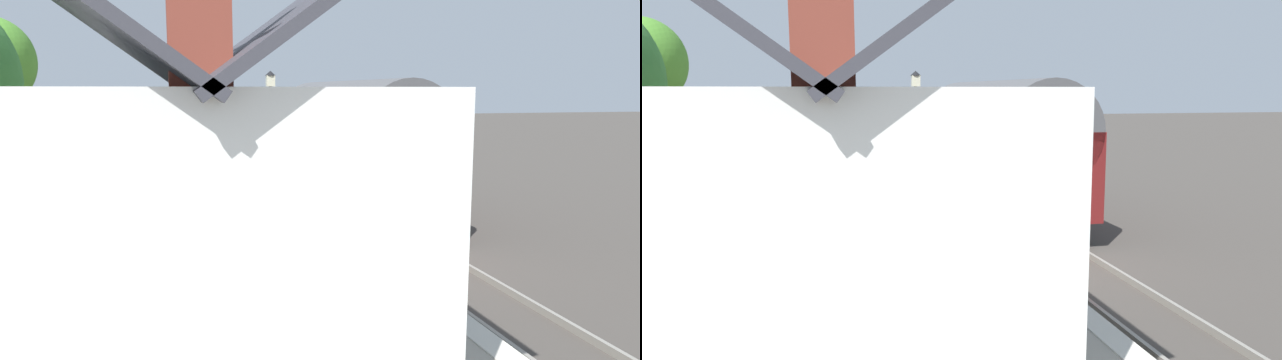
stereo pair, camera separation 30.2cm
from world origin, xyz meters
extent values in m
plane|color=#423D38|center=(0.00, 0.00, 0.00)|extent=(160.00, 160.00, 0.00)
cube|color=#A39B8C|center=(0.00, 3.88, 0.50)|extent=(32.00, 5.77, 0.99)
cube|color=beige|center=(0.00, 1.18, 1.00)|extent=(32.00, 0.36, 0.02)
cube|color=gray|center=(0.00, -1.62, 0.07)|extent=(52.00, 0.08, 0.14)
cube|color=gray|center=(0.00, -0.18, 0.07)|extent=(52.00, 0.08, 0.14)
cube|color=black|center=(5.46, -0.90, 0.35)|extent=(9.26, 2.29, 0.70)
cube|color=maroon|center=(5.46, -0.90, 1.85)|extent=(10.07, 2.70, 2.30)
cylinder|color=#515154|center=(5.46, -0.90, 3.00)|extent=(10.07, 2.65, 2.65)
cube|color=black|center=(5.46, 0.47, 2.14)|extent=(8.56, 0.03, 0.80)
cylinder|color=black|center=(8.48, -0.90, 0.35)|extent=(0.70, 2.16, 0.70)
cylinder|color=black|center=(2.44, -0.90, 0.35)|extent=(0.70, 2.16, 0.70)
cube|color=black|center=(10.51, -0.90, 2.25)|extent=(0.04, 2.16, 0.90)
cylinder|color=#F2EDCC|center=(10.53, -0.90, 1.27)|extent=(0.06, 0.24, 0.24)
cube|color=red|center=(10.57, -0.90, 0.82)|extent=(0.16, 2.56, 0.24)
cube|color=white|center=(-5.31, 4.58, 2.53)|extent=(6.53, 4.26, 3.07)
cube|color=#38383F|center=(-5.31, 3.51, 4.84)|extent=(7.03, 2.39, 1.79)
cube|color=#38383F|center=(-5.31, 5.64, 4.84)|extent=(7.03, 2.39, 1.79)
cube|color=slate|center=(-6.10, 2.43, 2.04)|extent=(0.90, 0.06, 2.10)
cube|color=slate|center=(-7.50, 2.43, 2.69)|extent=(0.80, 0.05, 1.10)
cube|color=slate|center=(-4.70, 2.43, 2.69)|extent=(0.80, 0.05, 1.10)
cube|color=teal|center=(1.42, 3.39, 1.44)|extent=(1.42, 0.46, 0.06)
cube|color=teal|center=(1.42, 3.21, 1.67)|extent=(1.40, 0.17, 0.40)
cube|color=black|center=(0.86, 3.41, 1.21)|extent=(0.08, 0.36, 0.44)
cube|color=black|center=(1.98, 3.36, 1.21)|extent=(0.08, 0.36, 0.44)
cube|color=teal|center=(8.21, 3.55, 1.44)|extent=(1.41, 0.42, 0.06)
cube|color=teal|center=(8.21, 3.37, 1.67)|extent=(1.40, 0.12, 0.40)
cube|color=black|center=(7.65, 3.56, 1.21)|extent=(0.06, 0.36, 0.44)
cube|color=black|center=(8.77, 3.55, 1.21)|extent=(0.06, 0.36, 0.44)
cone|color=gray|center=(2.01, 4.64, 1.16)|extent=(0.43, 0.43, 0.34)
cylinder|color=gray|center=(2.01, 4.64, 1.02)|extent=(0.24, 0.24, 0.06)
ellipsoid|color=olive|center=(2.01, 4.64, 1.51)|extent=(0.49, 0.49, 0.46)
cylinder|color=black|center=(5.39, 2.88, 1.20)|extent=(0.48, 0.48, 0.41)
ellipsoid|color=#3D8438|center=(5.39, 2.88, 1.62)|extent=(0.62, 0.62, 0.68)
cylinder|color=gray|center=(0.53, 5.43, 1.14)|extent=(0.50, 0.50, 0.30)
ellipsoid|color=#3D8438|center=(0.53, 5.43, 1.50)|extent=(0.60, 0.60, 0.62)
cone|color=#ED4347|center=(0.53, 5.43, 1.71)|extent=(0.12, 0.12, 0.24)
cylinder|color=#9E5138|center=(4.87, 3.41, 1.17)|extent=(0.51, 0.51, 0.36)
ellipsoid|color=#4C8C2D|center=(4.87, 3.41, 1.57)|extent=(0.63, 0.63, 0.69)
cylinder|color=black|center=(4.44, 1.85, 2.57)|extent=(0.10, 0.10, 3.16)
cylinder|color=black|center=(4.44, 1.85, 4.00)|extent=(0.05, 0.50, 0.05)
cube|color=beige|center=(4.44, 1.85, 4.29)|extent=(0.24, 0.24, 0.32)
cone|color=black|center=(4.44, 1.85, 4.51)|extent=(0.32, 0.32, 0.14)
camera|label=1|loc=(-13.03, 4.92, 4.04)|focal=33.69mm
camera|label=2|loc=(-13.10, 4.63, 4.04)|focal=33.69mm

